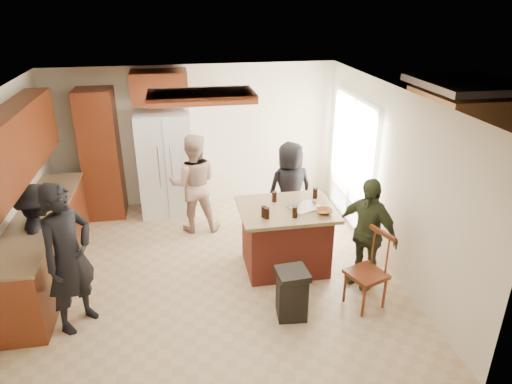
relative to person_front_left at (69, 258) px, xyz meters
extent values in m
plane|color=tan|center=(1.61, 0.76, -0.90)|extent=(5.00, 5.00, 0.00)
plane|color=white|center=(1.61, 0.76, 1.60)|extent=(5.00, 5.00, 0.00)
plane|color=beige|center=(1.61, 3.26, 0.35)|extent=(5.00, 0.00, 5.00)
plane|color=beige|center=(1.61, -1.74, 0.35)|extent=(5.00, 0.00, 5.00)
plane|color=beige|center=(4.11, 0.76, 0.35)|extent=(0.00, 5.00, 5.00)
cube|color=white|center=(4.09, 1.96, 0.15)|extent=(0.02, 1.60, 2.10)
cube|color=white|center=(4.07, 1.96, 0.15)|extent=(0.08, 1.72, 2.10)
cube|color=maroon|center=(1.61, 0.96, 1.54)|extent=(1.30, 0.70, 0.10)
cube|color=white|center=(1.61, 0.96, 1.48)|extent=(1.10, 0.50, 0.02)
cube|color=olive|center=(5.61, 1.96, -0.95)|extent=(3.00, 3.00, 0.10)
cube|color=#593319|center=(6.31, 2.56, 0.10)|extent=(1.40, 1.60, 2.00)
imported|color=black|center=(0.00, 0.00, 0.00)|extent=(0.78, 0.81, 1.79)
imported|color=tan|center=(1.49, 2.12, -0.08)|extent=(0.82, 0.54, 1.62)
imported|color=black|center=(2.97, 1.75, -0.13)|extent=(0.81, 0.60, 1.52)
imported|color=#333B22|center=(3.60, 0.19, -0.14)|extent=(0.87, 0.99, 1.52)
imported|color=black|center=(-0.49, 0.82, -0.17)|extent=(0.61, 1.01, 1.46)
cube|color=maroon|center=(-0.59, 1.16, -0.46)|extent=(0.60, 3.00, 0.88)
cube|color=#846B4C|center=(-0.59, 1.16, 0.00)|extent=(0.64, 3.00, 0.04)
cube|color=maroon|center=(-0.72, 1.16, 0.98)|extent=(0.35, 3.00, 0.85)
cube|color=maroon|center=(0.01, 2.96, 0.20)|extent=(0.60, 0.60, 2.20)
cube|color=maroon|center=(1.06, 2.96, 1.30)|extent=(0.90, 0.60, 0.50)
cube|color=white|center=(1.06, 2.88, 0.00)|extent=(0.90, 0.72, 1.80)
cube|color=gray|center=(1.06, 2.51, 0.00)|extent=(0.01, 0.01, 1.71)
cylinder|color=silver|center=(0.96, 2.49, 0.09)|extent=(0.02, 0.02, 0.70)
cylinder|color=silver|center=(1.16, 2.49, 0.09)|extent=(0.02, 0.02, 0.70)
cube|color=maroon|center=(2.67, 0.75, -0.46)|extent=(1.10, 0.85, 0.88)
cube|color=#80674A|center=(2.67, 0.75, 0.01)|extent=(1.28, 1.03, 0.05)
cube|color=silver|center=(2.92, 0.70, 0.04)|extent=(0.50, 0.44, 0.02)
imported|color=brown|center=(3.12, 0.50, 0.06)|extent=(0.23, 0.23, 0.05)
cylinder|color=black|center=(2.35, 0.49, 0.11)|extent=(0.07, 0.07, 0.15)
cylinder|color=black|center=(2.55, 0.97, 0.11)|extent=(0.07, 0.07, 0.15)
cylinder|color=black|center=(3.15, 0.99, 0.11)|extent=(0.07, 0.07, 0.15)
cylinder|color=black|center=(2.71, 0.46, 0.11)|extent=(0.07, 0.07, 0.15)
cylinder|color=black|center=(2.32, 0.54, 0.11)|extent=(0.07, 0.07, 0.15)
cube|color=black|center=(2.50, -0.31, -0.62)|extent=(0.37, 0.37, 0.55)
cube|color=black|center=(2.50, -0.31, -0.31)|extent=(0.38, 0.38, 0.08)
cube|color=maroon|center=(3.44, -0.27, -0.45)|extent=(0.54, 0.54, 0.05)
cylinder|color=maroon|center=(3.34, -0.49, -0.68)|extent=(0.05, 0.05, 0.44)
cylinder|color=maroon|center=(3.66, -0.37, -0.68)|extent=(0.05, 0.05, 0.44)
cylinder|color=maroon|center=(3.22, -0.17, -0.68)|extent=(0.05, 0.05, 0.44)
cylinder|color=maroon|center=(3.54, -0.05, -0.68)|extent=(0.05, 0.05, 0.44)
cube|color=maroon|center=(3.62, -0.21, 0.07)|extent=(0.17, 0.39, 0.05)
cylinder|color=maroon|center=(3.66, -0.32, -0.18)|extent=(0.03, 0.03, 0.50)
cylinder|color=maroon|center=(3.58, -0.09, -0.18)|extent=(0.03, 0.03, 0.50)
camera|label=1|loc=(1.28, -4.65, 2.71)|focal=32.00mm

